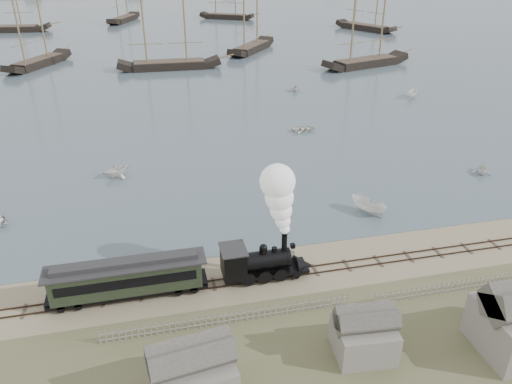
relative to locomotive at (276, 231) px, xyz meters
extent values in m
plane|color=tan|center=(1.71, 2.00, -4.58)|extent=(600.00, 600.00, 0.00)
cube|color=#435461|center=(1.71, 172.00, -4.55)|extent=(600.00, 336.00, 0.06)
cube|color=#34251C|center=(1.71, -0.50, -4.48)|extent=(120.00, 0.08, 0.12)
cube|color=#34251C|center=(1.71, 0.50, -4.48)|extent=(120.00, 0.08, 0.12)
cube|color=#403429|center=(1.71, 0.00, -4.55)|extent=(120.00, 1.80, 0.06)
cube|color=black|center=(-0.81, 0.00, -3.83)|extent=(7.23, 2.13, 0.27)
cylinder|color=black|center=(-1.24, 0.00, -2.77)|extent=(4.47, 1.60, 1.60)
cube|color=black|center=(-3.58, 0.00, -2.56)|extent=(1.91, 2.34, 2.45)
cube|color=#2B2B2D|center=(-3.58, 0.00, -1.28)|extent=(2.13, 2.55, 0.13)
cylinder|color=black|center=(0.79, 0.00, -1.33)|extent=(0.47, 0.47, 1.70)
sphere|color=black|center=(-1.02, 0.00, -1.53)|extent=(0.68, 0.68, 0.68)
cone|color=black|center=(2.59, 0.00, -3.94)|extent=(1.49, 2.13, 2.13)
cube|color=black|center=(1.53, 0.00, -1.71)|extent=(0.37, 0.37, 0.37)
cube|color=black|center=(-12.21, 0.00, -3.92)|extent=(12.63, 2.07, 0.32)
cube|color=black|center=(-12.21, 0.00, -2.66)|extent=(11.72, 2.25, 2.25)
cube|color=black|center=(-12.21, -1.15, -2.44)|extent=(10.82, 0.06, 0.81)
cube|color=black|center=(-12.21, 1.15, -2.44)|extent=(10.82, 0.06, 0.81)
cube|color=#2B2B2D|center=(-12.21, 0.00, -1.49)|extent=(12.63, 2.44, 0.16)
cube|color=#2B2B2D|center=(-12.21, 0.00, -1.22)|extent=(11.27, 1.08, 0.41)
imported|color=white|center=(1.04, 2.36, -4.22)|extent=(2.92, 3.78, 0.72)
imported|color=white|center=(-13.57, 23.73, -3.61)|extent=(4.26, 4.45, 1.82)
imported|color=white|center=(12.43, 8.37, -3.73)|extent=(4.24, 3.58, 1.58)
imported|color=white|center=(13.61, 33.75, -4.15)|extent=(2.76, 3.74, 0.75)
imported|color=white|center=(30.24, 14.31, -3.83)|extent=(3.32, 3.15, 1.38)
imported|color=white|center=(38.14, 46.05, -3.81)|extent=(3.47, 3.66, 1.42)
imported|color=white|center=(18.68, 54.85, -3.78)|extent=(3.24, 2.94, 1.48)
camera|label=1|loc=(-9.50, -33.71, 21.53)|focal=35.00mm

